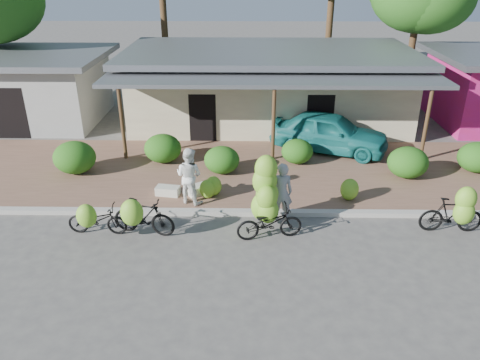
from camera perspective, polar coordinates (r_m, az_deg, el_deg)
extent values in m
plane|color=#4E4C49|center=(12.55, 5.24, -8.80)|extent=(100.00, 100.00, 0.00)
cube|color=brown|center=(16.89, 4.13, 0.96)|extent=(60.00, 6.00, 0.12)
cube|color=#A8A399|center=(14.21, 4.72, -4.01)|extent=(60.00, 0.25, 0.15)
cube|color=beige|center=(22.06, 3.48, 10.99)|extent=(12.00, 6.00, 3.10)
cube|color=slate|center=(21.71, 3.60, 15.27)|extent=(13.00, 7.00, 0.25)
cube|color=black|center=(19.36, 3.78, 7.52)|extent=(1.40, 0.12, 2.20)
cube|color=slate|center=(17.86, 4.10, 11.97)|extent=(13.00, 2.00, 0.15)
cylinder|color=#4A2E1D|center=(17.99, -14.13, 6.47)|extent=(0.14, 0.14, 2.85)
cylinder|color=#4A2E1D|center=(17.41, 4.09, 6.56)|extent=(0.14, 0.14, 2.85)
cylinder|color=#4A2E1D|center=(18.58, 21.71, 6.02)|extent=(0.14, 0.14, 2.85)
cube|color=#9D9D98|center=(24.24, -23.92, 9.96)|extent=(6.00, 5.00, 2.90)
cube|color=slate|center=(23.93, -24.60, 13.57)|extent=(7.00, 6.00, 0.25)
cube|color=black|center=(22.21, -26.19, 7.31)|extent=(1.40, 0.12, 2.20)
cylinder|color=#4A2E1D|center=(26.87, -9.31, 19.36)|extent=(0.36, 0.36, 8.67)
cylinder|color=#4A2E1D|center=(27.38, 10.91, 18.77)|extent=(0.36, 0.36, 8.12)
cylinder|color=#4A2E1D|center=(26.57, 20.23, 15.03)|extent=(0.36, 0.36, 5.83)
ellipsoid|color=#225714|center=(17.45, -19.52, 2.61)|extent=(1.48, 1.33, 1.16)
ellipsoid|color=#225714|center=(17.61, -9.40, 3.83)|extent=(1.37, 1.24, 1.07)
ellipsoid|color=#225714|center=(16.49, -2.22, 2.46)|extent=(1.25, 1.13, 0.98)
ellipsoid|color=#225714|center=(17.44, 6.99, 3.49)|extent=(1.17, 1.05, 0.91)
ellipsoid|color=#225714|center=(17.14, 19.79, 2.03)|extent=(1.39, 1.26, 1.09)
ellipsoid|color=#225714|center=(18.58, 26.98, 2.48)|extent=(1.38, 1.24, 1.08)
imported|color=black|center=(13.68, -17.01, -4.63)|extent=(1.70, 0.66, 0.88)
ellipsoid|color=#8BC230|center=(12.93, -18.21, -4.18)|extent=(0.53, 0.45, 0.67)
imported|color=black|center=(13.30, -11.64, -4.40)|extent=(1.87, 0.89, 1.08)
ellipsoid|color=#8BC230|center=(12.56, -13.04, -3.89)|extent=(0.60, 0.51, 0.75)
imported|color=black|center=(12.88, 3.61, -5.23)|extent=(1.92, 0.98, 0.96)
ellipsoid|color=#8BC230|center=(13.23, 2.87, -3.27)|extent=(0.71, 0.60, 0.88)
ellipsoid|color=#8BC230|center=(13.07, 3.34, -1.71)|extent=(0.64, 0.54, 0.79)
ellipsoid|color=#8BC230|center=(12.87, 3.04, -0.14)|extent=(0.68, 0.58, 0.85)
ellipsoid|color=#8BC230|center=(12.72, 3.21, 1.39)|extent=(0.63, 0.53, 0.79)
ellipsoid|color=#8BC230|center=(12.92, 3.44, -3.77)|extent=(0.59, 0.50, 0.74)
ellipsoid|color=#8BC230|center=(12.72, 3.31, -2.20)|extent=(0.58, 0.49, 0.72)
imported|color=black|center=(14.41, 24.36, -3.90)|extent=(1.78, 0.53, 1.06)
ellipsoid|color=#8BC230|center=(13.69, 25.63, -3.59)|extent=(0.55, 0.47, 0.69)
ellipsoid|color=#8BC230|center=(13.56, 25.85, -2.07)|extent=(0.55, 0.47, 0.68)
ellipsoid|color=#8BC230|center=(14.97, -3.27, -0.72)|extent=(0.53, 0.45, 0.66)
ellipsoid|color=#8BC230|center=(14.82, -4.01, -1.10)|extent=(0.50, 0.43, 0.63)
ellipsoid|color=#8BC230|center=(15.05, 13.21, -1.12)|extent=(0.58, 0.49, 0.72)
cube|color=beige|center=(15.21, -4.85, -1.10)|extent=(0.93, 0.81, 0.30)
cube|color=beige|center=(15.24, -8.79, -1.30)|extent=(0.80, 0.50, 0.28)
imported|color=#9A9A9A|center=(13.55, 5.04, -1.53)|extent=(0.70, 0.50, 1.84)
imported|color=white|center=(14.39, -6.23, 0.53)|extent=(1.08, 0.98, 1.79)
imported|color=#18706E|center=(18.68, 10.84, 5.75)|extent=(4.86, 3.28, 1.54)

